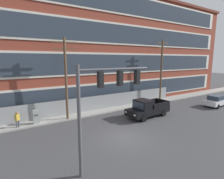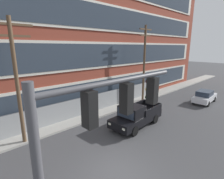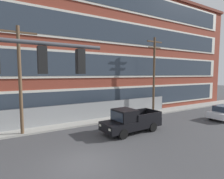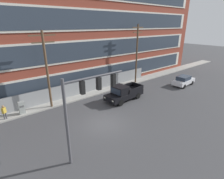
% 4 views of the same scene
% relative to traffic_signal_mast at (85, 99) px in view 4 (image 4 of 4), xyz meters
% --- Properties ---
extents(ground_plane, '(160.00, 160.00, 0.00)m').
position_rel_traffic_signal_mast_xyz_m(ground_plane, '(3.48, 2.69, -4.56)').
color(ground_plane, '#424244').
extents(sidewalk_building_side, '(80.00, 2.16, 0.16)m').
position_rel_traffic_signal_mast_xyz_m(sidewalk_building_side, '(3.48, 10.34, -4.48)').
color(sidewalk_building_side, '#9E9B93').
rests_on(sidewalk_building_side, ground).
extents(brick_mill_building, '(43.19, 9.78, 15.85)m').
position_rel_traffic_signal_mast_xyz_m(brick_mill_building, '(11.24, 16.01, 3.38)').
color(brick_mill_building, brown).
rests_on(brick_mill_building, ground).
extents(chain_link_fence, '(30.52, 0.06, 1.99)m').
position_rel_traffic_signal_mast_xyz_m(chain_link_fence, '(2.87, 10.87, -3.54)').
color(chain_link_fence, gray).
rests_on(chain_link_fence, ground).
extents(traffic_signal_mast, '(4.83, 0.43, 6.28)m').
position_rel_traffic_signal_mast_xyz_m(traffic_signal_mast, '(0.00, 0.00, 0.00)').
color(traffic_signal_mast, '#4C4C51').
rests_on(traffic_signal_mast, ground).
extents(pickup_truck_black, '(5.52, 2.38, 2.07)m').
position_rel_traffic_signal_mast_xyz_m(pickup_truck_black, '(8.95, 5.71, -3.59)').
color(pickup_truck_black, black).
rests_on(pickup_truck_black, ground).
extents(sedan_white, '(4.47, 2.02, 1.56)m').
position_rel_traffic_signal_mast_xyz_m(sedan_white, '(20.49, 3.92, -3.76)').
color(sedan_white, silver).
rests_on(sedan_white, ground).
extents(utility_pole_near_corner, '(2.78, 0.26, 8.74)m').
position_rel_traffic_signal_mast_xyz_m(utility_pole_near_corner, '(0.88, 9.51, 0.33)').
color(utility_pole_near_corner, brown).
rests_on(utility_pole_near_corner, ground).
extents(utility_pole_midblock, '(2.25, 0.26, 9.36)m').
position_rel_traffic_signal_mast_xyz_m(utility_pole_midblock, '(15.30, 9.61, 0.56)').
color(utility_pole_midblock, brown).
rests_on(utility_pole_midblock, ground).
extents(electrical_cabinet, '(0.59, 0.45, 1.55)m').
position_rel_traffic_signal_mast_xyz_m(electrical_cabinet, '(-2.27, 9.77, -3.78)').
color(electrical_cabinet, '#939993').
rests_on(electrical_cabinet, ground).
extents(pedestrian_near_cabinet, '(0.46, 0.45, 1.69)m').
position_rel_traffic_signal_mast_xyz_m(pedestrian_near_cabinet, '(-3.92, 9.63, -3.58)').
color(pedestrian_near_cabinet, '#4C4C51').
rests_on(pedestrian_near_cabinet, ground).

